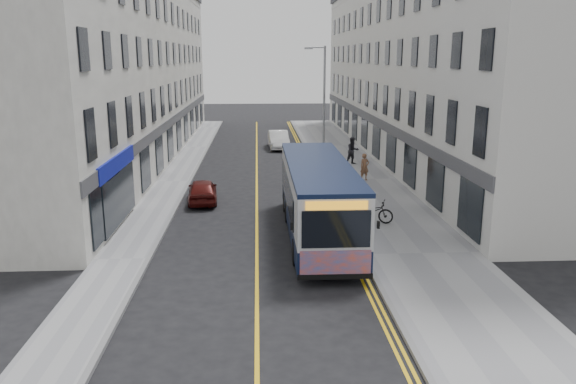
{
  "coord_description": "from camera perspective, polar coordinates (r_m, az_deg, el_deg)",
  "views": [
    {
      "loc": [
        0.09,
        -21.01,
        7.36
      ],
      "look_at": [
        1.38,
        2.76,
        1.6
      ],
      "focal_mm": 35.0,
      "sensor_mm": 36.0,
      "label": 1
    }
  ],
  "objects": [
    {
      "name": "car_maroon",
      "position": [
        29.3,
        -8.67,
        0.14
      ],
      "size": [
        1.74,
        3.73,
        1.23
      ],
      "primitive_type": "imported",
      "rotation": [
        0.0,
        0.0,
        3.22
      ],
      "color": "#50100D",
      "rests_on": "ground"
    },
    {
      "name": "terrace_east",
      "position": [
        43.54,
        12.35,
        12.16
      ],
      "size": [
        6.0,
        46.0,
        13.0
      ],
      "primitive_type": "cube",
      "color": "silver",
      "rests_on": "ground"
    },
    {
      "name": "pavement_east",
      "position": [
        34.37,
        7.28,
        1.22
      ],
      "size": [
        4.5,
        64.0,
        0.12
      ],
      "primitive_type": "cube",
      "color": "gray",
      "rests_on": "ground"
    },
    {
      "name": "road_centre_line",
      "position": [
        33.82,
        -3.2,
        1.01
      ],
      "size": [
        0.12,
        64.0,
        0.01
      ],
      "primitive_type": "cube",
      "color": "yellow",
      "rests_on": "ground"
    },
    {
      "name": "kerb_west",
      "position": [
        34.06,
        -9.94,
        1.02
      ],
      "size": [
        0.18,
        64.0,
        0.13
      ],
      "primitive_type": "cube",
      "color": "slate",
      "rests_on": "ground"
    },
    {
      "name": "city_bus",
      "position": [
        23.2,
        3.06,
        -0.47
      ],
      "size": [
        2.54,
        10.87,
        3.16
      ],
      "color": "black",
      "rests_on": "ground"
    },
    {
      "name": "road_dbl_yellow_outer",
      "position": [
        34.02,
        3.13,
        1.09
      ],
      "size": [
        0.1,
        64.0,
        0.01
      ],
      "primitive_type": "cube",
      "color": "yellow",
      "rests_on": "ground"
    },
    {
      "name": "pedestrian_far",
      "position": [
        38.94,
        6.59,
        4.19
      ],
      "size": [
        1.08,
        0.96,
        1.87
      ],
      "primitive_type": "imported",
      "rotation": [
        0.0,
        0.0,
        0.33
      ],
      "color": "#222227",
      "rests_on": "pavement_east"
    },
    {
      "name": "car_white",
      "position": [
        46.19,
        -0.97,
        5.33
      ],
      "size": [
        1.69,
        4.42,
        1.44
      ],
      "primitive_type": "imported",
      "rotation": [
        0.0,
        0.0,
        0.04
      ],
      "color": "white",
      "rests_on": "ground"
    },
    {
      "name": "pavement_west",
      "position": [
        34.19,
        -11.61,
        0.99
      ],
      "size": [
        2.0,
        64.0,
        0.12
      ],
      "primitive_type": "cube",
      "color": "gray",
      "rests_on": "ground"
    },
    {
      "name": "ground",
      "position": [
        22.26,
        -3.19,
        -5.73
      ],
      "size": [
        140.0,
        140.0,
        0.0
      ],
      "primitive_type": "plane",
      "color": "black",
      "rests_on": "ground"
    },
    {
      "name": "kerb_east",
      "position": [
        34.04,
        3.55,
        1.2
      ],
      "size": [
        0.18,
        64.0,
        0.13
      ],
      "primitive_type": "cube",
      "color": "slate",
      "rests_on": "ground"
    },
    {
      "name": "road_dbl_yellow_inner",
      "position": [
        34.0,
        2.8,
        1.09
      ],
      "size": [
        0.1,
        64.0,
        0.01
      ],
      "primitive_type": "cube",
      "color": "yellow",
      "rests_on": "ground"
    },
    {
      "name": "streetlamp",
      "position": [
        35.38,
        3.56,
        8.75
      ],
      "size": [
        1.32,
        0.18,
        8.0
      ],
      "color": "gray",
      "rests_on": "ground"
    },
    {
      "name": "bicycle",
      "position": [
        25.37,
        8.47,
        -1.92
      ],
      "size": [
        2.08,
        1.41,
        1.03
      ],
      "primitive_type": "imported",
      "rotation": [
        0.0,
        0.0,
        1.17
      ],
      "color": "black",
      "rests_on": "pavement_east"
    },
    {
      "name": "terrace_west",
      "position": [
        42.99,
        -15.67,
        11.96
      ],
      "size": [
        6.0,
        46.0,
        13.0
      ],
      "primitive_type": "cube",
      "color": "silver",
      "rests_on": "ground"
    },
    {
      "name": "pedestrian_near",
      "position": [
        33.93,
        7.79,
        2.54
      ],
      "size": [
        0.68,
        0.56,
        1.61
      ],
      "primitive_type": "imported",
      "rotation": [
        0.0,
        0.0,
        0.33
      ],
      "color": "brown",
      "rests_on": "pavement_east"
    }
  ]
}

